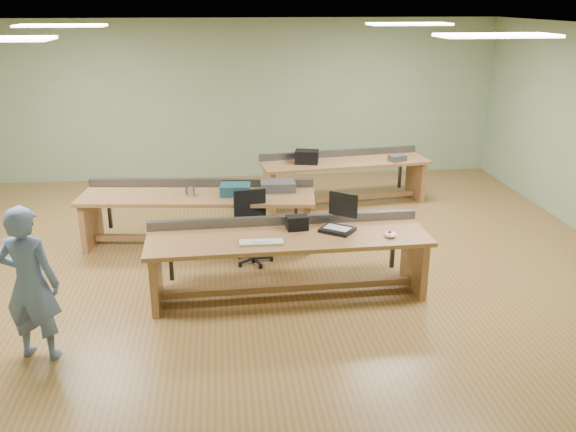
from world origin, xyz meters
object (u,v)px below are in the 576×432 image
object	(u,v)px
task_chair	(253,236)
parts_bin_teal	(235,189)
workbench_front	(288,250)
parts_bin_grey	(278,186)
camera_bag	(297,223)
mug	(190,191)
workbench_back	(344,172)
person	(30,284)
workbench_mid	(199,206)
drinks_can	(191,192)
laptop_base	(337,230)

from	to	relation	value
task_chair	parts_bin_teal	world-z (taller)	task_chair
workbench_front	parts_bin_grey	xyz separation A→B (m)	(0.05, 1.73, 0.25)
camera_bag	mug	size ratio (longest dim) A/B	1.82
workbench_back	mug	world-z (taller)	workbench_back
camera_bag	parts_bin_grey	distance (m)	1.57
person	mug	xyz separation A→B (m)	(1.40, 2.73, 0.02)
workbench_back	parts_bin_grey	world-z (taller)	parts_bin_grey
workbench_mid	parts_bin_teal	distance (m)	0.59
workbench_mid	drinks_can	world-z (taller)	drinks_can
workbench_front	task_chair	world-z (taller)	task_chair
person	drinks_can	distance (m)	3.01
workbench_mid	parts_bin_grey	xyz separation A→B (m)	(1.13, 0.02, 0.25)
parts_bin_teal	parts_bin_grey	distance (m)	0.62
workbench_mid	drinks_can	bearing A→B (deg)	-123.48
workbench_mid	mug	bearing A→B (deg)	-150.46
parts_bin_teal	person	bearing A→B (deg)	-127.09
workbench_mid	workbench_back	bearing A→B (deg)	40.24
workbench_back	mug	xyz separation A→B (m)	(-2.52, -1.64, 0.25)
parts_bin_teal	mug	size ratio (longest dim) A/B	3.01
workbench_front	person	world-z (taller)	person
person	laptop_base	world-z (taller)	person
workbench_back	person	distance (m)	5.87
drinks_can	workbench_front	bearing A→B (deg)	-53.84
workbench_mid	camera_bag	bearing A→B (deg)	-45.33
task_chair	drinks_can	xyz separation A→B (m)	(-0.81, 0.59, 0.47)
mug	parts_bin_grey	bearing A→B (deg)	3.00
workbench_front	camera_bag	size ratio (longest dim) A/B	13.13
person	camera_bag	bearing A→B (deg)	-141.35
parts_bin_grey	mug	bearing A→B (deg)	-177.00
parts_bin_grey	mug	distance (m)	1.24
laptop_base	task_chair	bearing A→B (deg)	170.85
workbench_mid	drinks_can	xyz separation A→B (m)	(-0.09, -0.11, 0.25)
workbench_front	laptop_base	bearing A→B (deg)	3.76
mug	laptop_base	bearing A→B (deg)	-42.39
workbench_mid	mug	distance (m)	0.27
parts_bin_teal	drinks_can	world-z (taller)	parts_bin_teal
workbench_front	workbench_back	xyz separation A→B (m)	(1.33, 3.30, -0.01)
laptop_base	mug	size ratio (longest dim) A/B	2.67
laptop_base	drinks_can	bearing A→B (deg)	174.93
workbench_back	laptop_base	bearing A→B (deg)	-110.17
person	parts_bin_teal	world-z (taller)	person
drinks_can	laptop_base	bearing A→B (deg)	-41.40
parts_bin_teal	drinks_can	bearing A→B (deg)	-178.60
workbench_mid	parts_bin_grey	bearing A→B (deg)	7.89
laptop_base	parts_bin_teal	world-z (taller)	parts_bin_teal
workbench_front	parts_bin_grey	world-z (taller)	parts_bin_grey
workbench_front	camera_bag	xyz separation A→B (m)	(0.13, 0.16, 0.27)
person	mug	world-z (taller)	person
workbench_front	workbench_mid	distance (m)	2.02
workbench_front	parts_bin_teal	world-z (taller)	parts_bin_teal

